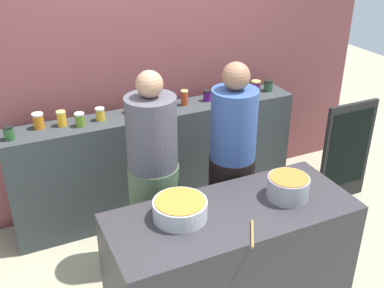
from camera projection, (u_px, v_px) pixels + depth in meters
The scene contains 25 objects.
ground at pixel (210, 278), 3.71m from camera, with size 12.00×12.00×0.00m, color tan.
storefront_wall at pixel (141, 50), 4.20m from camera, with size 4.80×0.12×3.00m, color brown.
display_shelf at pixel (159, 161), 4.36m from camera, with size 2.70×0.36×1.03m, color #32373A.
prep_table at pixel (231, 260), 3.27m from camera, with size 1.70×0.70×0.85m, color #302D31.
preserve_jar_0 at pixel (9, 133), 3.60m from camera, with size 0.08×0.08×0.11m.
preserve_jar_1 at pixel (38, 121), 3.78m from camera, with size 0.09×0.09×0.13m.
preserve_jar_2 at pixel (62, 118), 3.82m from camera, with size 0.08×0.08×0.13m.
preserve_jar_3 at pixel (80, 120), 3.82m from camera, with size 0.08×0.08×0.12m.
preserve_jar_4 at pixel (100, 114), 3.92m from camera, with size 0.08×0.08×0.11m.
preserve_jar_5 at pixel (131, 107), 4.07m from camera, with size 0.08×0.08×0.11m.
preserve_jar_6 at pixel (145, 108), 4.04m from camera, with size 0.08×0.08×0.11m.
preserve_jar_7 at pixel (154, 103), 4.11m from camera, with size 0.08×0.08×0.13m.
preserve_jar_8 at pixel (172, 101), 4.16m from camera, with size 0.08×0.08×0.14m.
preserve_jar_9 at pixel (184, 98), 4.23m from camera, with size 0.07×0.07×0.14m.
preserve_jar_10 at pixel (207, 95), 4.32m from camera, with size 0.08×0.08×0.10m.
preserve_jar_11 at pixel (223, 92), 4.40m from camera, with size 0.08×0.08×0.11m.
preserve_jar_12 at pixel (237, 88), 4.46m from camera, with size 0.09×0.09×0.14m.
preserve_jar_13 at pixel (256, 87), 4.49m from camera, with size 0.09×0.09×0.13m.
preserve_jar_14 at pixel (268, 86), 4.56m from camera, with size 0.09×0.09×0.10m.
cooking_pot_left at pixel (180, 209), 2.98m from camera, with size 0.36×0.36×0.13m.
cooking_pot_center at pixel (288, 187), 3.19m from camera, with size 0.29×0.29×0.16m.
wooden_spoon at pixel (252, 234), 2.85m from camera, with size 0.02×0.02×0.26m, color #9E703D.
cook_with_tongs at pixel (154, 184), 3.57m from camera, with size 0.39×0.39×1.66m.
cook_in_cap at pixel (232, 174), 3.69m from camera, with size 0.37×0.37×1.68m.
chalkboard_sign at pixel (347, 152), 4.51m from camera, with size 0.56×0.05×1.04m.
Camera 1 is at (-1.32, -2.49, 2.65)m, focal length 43.28 mm.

